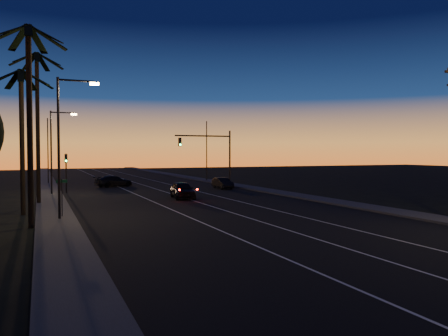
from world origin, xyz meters
name	(u,v)px	position (x,y,z in m)	size (l,w,h in m)	color
road	(180,198)	(0.00, 30.00, 0.01)	(20.00, 170.00, 0.01)	black
sidewalk_left	(52,203)	(-11.20, 30.00, 0.08)	(2.40, 170.00, 0.16)	#31312F
sidewalk_right	(283,193)	(11.20, 30.00, 0.08)	(2.40, 170.00, 0.16)	#31312F
lane_stripe_left	(148,200)	(-3.00, 30.00, 0.02)	(0.12, 160.00, 0.01)	silver
lane_stripe_mid	(185,198)	(0.50, 30.00, 0.02)	(0.12, 160.00, 0.01)	silver
lane_stripe_right	(219,197)	(4.00, 30.00, 0.02)	(0.12, 160.00, 0.01)	silver
palm_near	(29,104)	(-12.60, 18.00, 7.07)	(4.25, 4.16, 11.53)	black
palm_mid	(22,124)	(-13.20, 24.00, 6.25)	(4.25, 4.16, 10.03)	black
palm_far	(37,112)	(-12.20, 30.00, 7.61)	(4.25, 4.16, 12.53)	black
streetlight_left_near	(64,136)	(-10.70, 20.00, 5.32)	(2.55, 0.26, 9.00)	black
streetlight_left_far	(54,145)	(-10.69, 38.00, 5.06)	(2.55, 0.26, 8.50)	black
street_sign	(62,193)	(-10.80, 21.00, 1.66)	(0.70, 0.06, 2.60)	black
signal_mast	(212,149)	(7.14, 39.99, 4.78)	(7.10, 0.41, 7.00)	black
signal_post	(66,166)	(-9.50, 39.98, 2.89)	(0.28, 0.37, 4.20)	black
far_pole_left	(48,151)	(-11.00, 55.00, 4.50)	(0.14, 0.14, 9.00)	black
far_pole_right	(207,151)	(11.00, 52.00, 4.50)	(0.14, 0.14, 9.00)	black
lead_car	(183,190)	(0.23, 29.96, 0.80)	(2.41, 5.34, 1.58)	black
right_car	(223,183)	(7.99, 38.67, 0.66)	(1.41, 3.95, 1.30)	black
cross_car	(114,181)	(-3.51, 46.67, 0.71)	(5.19, 3.47, 1.40)	black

